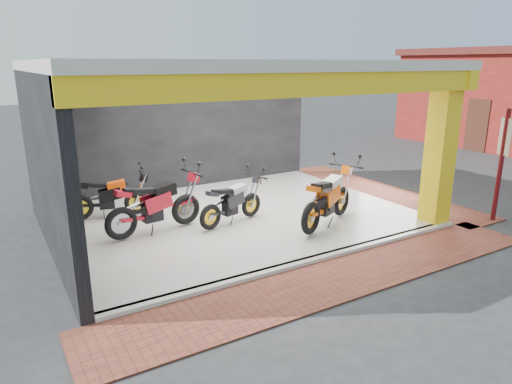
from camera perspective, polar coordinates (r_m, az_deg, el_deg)
ground at (r=9.56m, az=3.27°, el=-6.63°), size 80.00×80.00×0.00m
showroom_floor at (r=11.14m, az=-2.50°, el=-3.02°), size 8.00×6.00×0.10m
showroom_ceiling at (r=10.55m, az=-2.74°, el=15.55°), size 8.40×6.40×0.20m
back_wall at (r=13.49m, az=-8.93°, el=7.55°), size 8.20×0.20×3.50m
left_wall at (r=9.53m, az=-24.89°, el=2.86°), size 0.20×6.20×3.50m
corner_column at (r=11.08m, az=22.04°, el=4.81°), size 0.50×0.50×3.50m
header_beam_front at (r=8.04m, az=7.75°, el=13.21°), size 8.40×0.30×0.40m
header_beam_right at (r=12.94m, az=13.57°, el=13.86°), size 0.30×6.40×0.40m
floor_kerb at (r=8.79m, az=7.04°, el=-8.47°), size 8.00×0.20×0.10m
paver_front at (r=8.26m, az=10.40°, el=-10.53°), size 9.00×1.40×0.03m
paver_right at (r=13.98m, az=15.07°, el=0.20°), size 1.40×7.00×0.03m
signpost at (r=12.00m, az=28.33°, el=3.41°), size 0.16×0.35×2.66m
moto_hero at (r=10.96m, az=10.67°, el=0.62°), size 2.52×1.78×1.45m
moto_row_a at (r=10.73m, az=-0.62°, el=-0.18°), size 2.05×1.17×1.18m
moto_row_b at (r=10.29m, az=-8.85°, el=-0.34°), size 2.44×1.17×1.43m
moto_row_c at (r=11.29m, az=-14.80°, el=0.15°), size 2.06×1.09×1.20m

